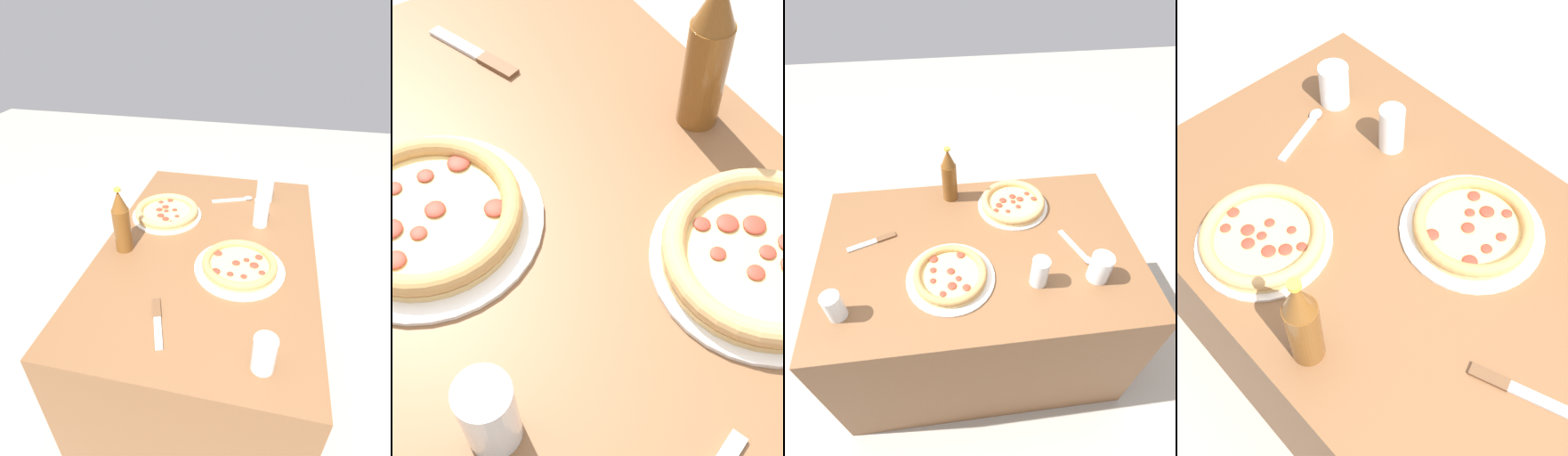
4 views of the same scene
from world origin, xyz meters
The scene contains 7 objects.
ground_plane centered at (0.00, 0.00, 0.00)m, with size 8.00×8.00×0.00m, color #A89E8E.
table centered at (0.00, 0.00, 0.38)m, with size 1.27×0.82×0.76m.
pizza_salami centered at (-0.12, -0.13, 0.78)m, with size 0.33×0.33×0.04m.
pizza_veggie centered at (0.18, 0.23, 0.78)m, with size 0.31×0.31×0.05m.
glass_orange_juice centered at (0.20, -0.19, 0.81)m, with size 0.06×0.06×0.12m.
beer_bottle centered at (-0.09, 0.32, 0.88)m, with size 0.07×0.07×0.27m.
knife centered at (-0.42, 0.08, 0.76)m, with size 0.19×0.09×0.01m.
Camera 2 is at (0.45, -0.22, 1.48)m, focal length 50.00 mm.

